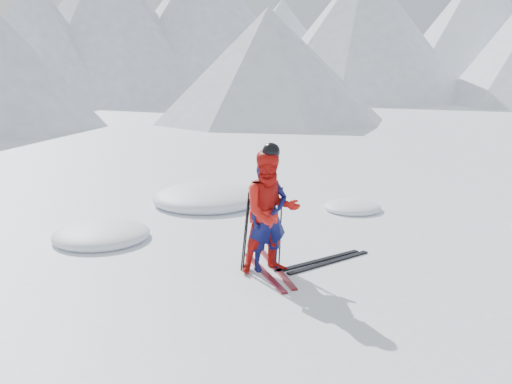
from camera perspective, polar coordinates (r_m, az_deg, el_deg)
ground at (r=9.91m, az=11.70°, el=-5.24°), size 160.00×160.00×0.00m
mountain_range at (r=43.81m, az=-18.20°, el=17.10°), size 106.15×62.94×15.53m
skier_blue at (r=8.21m, az=1.28°, el=-2.54°), size 0.67×0.49×1.71m
skier_red at (r=8.10m, az=1.56°, el=-2.14°), size 1.08×0.95×1.87m
pole_blue_left at (r=8.25m, az=-1.04°, el=-4.52°), size 0.12×0.08×1.14m
pole_blue_right at (r=8.63m, az=1.67°, el=-3.74°), size 0.12×0.07×1.14m
pole_red_left at (r=8.22m, az=-1.17°, el=-4.17°), size 0.12×0.10×1.25m
pole_red_right at (r=8.47m, az=2.61°, el=-3.67°), size 0.12×0.09×1.25m
ski_worn_left at (r=8.32m, az=0.84°, el=-8.41°), size 0.53×1.67×0.03m
ski_worn_right at (r=8.45m, az=2.19°, el=-8.07°), size 0.64×1.64×0.03m
ski_loose_a at (r=8.83m, az=6.57°, el=-7.21°), size 1.70×0.10×0.03m
ski_loose_b at (r=8.79m, az=7.71°, el=-7.34°), size 1.70×0.16×0.03m
snow_lumps at (r=11.82m, az=-4.56°, el=-2.04°), size 8.64×7.24×0.55m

